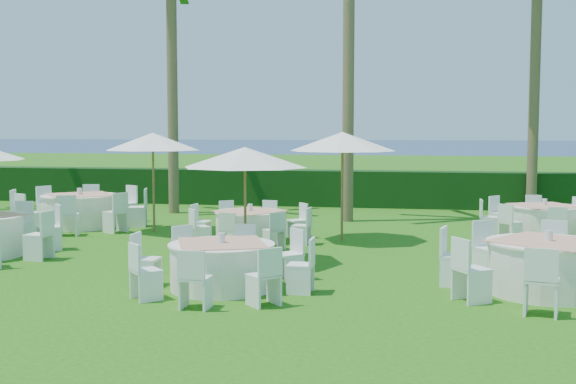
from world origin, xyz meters
name	(u,v)px	position (x,y,z in m)	size (l,w,h in m)	color
ground	(226,277)	(0.00, 0.00, 0.00)	(120.00, 120.00, 0.00)	#215D10
hedge	(320,188)	(0.00, 12.00, 0.60)	(34.00, 1.00, 1.20)	black
ocean	(400,146)	(0.00, 102.00, 0.00)	(260.00, 260.00, 0.00)	#07194C
banquet_table_b	(222,265)	(0.20, -0.97, 0.40)	(3.01, 3.01, 0.92)	white
banquet_table_c	(548,266)	(5.35, -0.34, 0.44)	(3.35, 3.35, 1.01)	white
banquet_table_d	(80,210)	(-5.49, 5.48, 0.46)	(3.46, 3.46, 1.04)	white
banquet_table_e	(250,225)	(-0.50, 3.91, 0.38)	(2.87, 2.87, 0.88)	white
banquet_table_f	(544,220)	(6.29, 5.98, 0.40)	(3.01, 3.01, 0.92)	white
umbrella_b	(245,157)	(0.03, 1.32, 2.05)	(2.42, 2.42, 2.25)	brown
umbrella_c	(153,142)	(-3.27, 5.06, 2.28)	(2.44, 2.44, 2.50)	brown
umbrella_d	(342,142)	(1.56, 4.47, 2.30)	(2.44, 2.44, 2.52)	brown
palm_b	(172,73)	(-4.17, 9.07, 4.30)	(4.18, 4.39, 7.73)	brown
palm_c	(349,14)	(1.32, 8.05, 5.74)	(4.25, 4.37, 10.53)	brown
palm_d	(535,53)	(6.74, 11.30, 4.91)	(4.15, 4.40, 8.91)	brown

